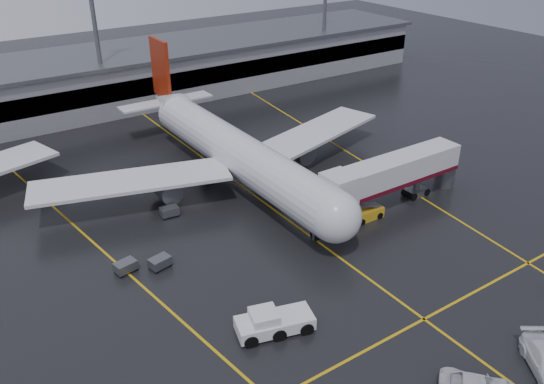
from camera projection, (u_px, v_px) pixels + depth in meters
ground at (277, 212)px, 62.91m from camera, size 220.00×220.00×0.00m
apron_line_centre at (277, 212)px, 62.91m from camera, size 0.25×90.00×0.02m
apron_line_stop at (424, 319)px, 46.75m from camera, size 60.00×0.25×0.02m
apron_line_left at (74, 225)px, 60.36m from camera, size 9.99×69.35×0.02m
apron_line_right at (341, 148)px, 79.15m from camera, size 7.57×69.64×0.02m
terminal at (121, 76)px, 96.10m from camera, size 122.00×19.00×8.60m
light_mast_mid at (95, 25)px, 84.55m from camera, size 3.00×1.20×25.45m
main_airliner at (232, 150)px, 68.07m from camera, size 48.80×45.60×14.10m
jet_bridge at (394, 174)px, 62.54m from camera, size 19.90×3.40×6.05m
pushback_tractor at (273, 323)px, 45.04m from camera, size 6.77×4.21×2.26m
belt_loader at (366, 214)px, 61.30m from camera, size 3.91×1.88×2.46m
baggage_cart_a at (160, 262)px, 53.08m from camera, size 2.23×1.70×1.12m
baggage_cart_b at (126, 266)px, 52.46m from camera, size 2.21×1.66×1.12m
baggage_cart_c at (169, 211)px, 61.77m from camera, size 2.11×1.47×1.12m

